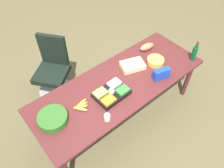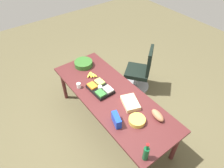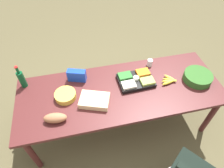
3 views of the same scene
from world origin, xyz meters
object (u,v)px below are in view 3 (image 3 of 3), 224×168
at_px(salad_bowl, 198,77).
at_px(chip_bag_blue, 77,76).
at_px(wine_bottle, 22,79).
at_px(banana_bunch, 169,80).
at_px(chip_bowl, 65,95).
at_px(bread_loaf, 55,118).
at_px(veggie_tray, 136,80).
at_px(conference_table, 121,94).
at_px(sheet_cake, 95,100).
at_px(paper_cup, 150,63).

distance_m(salad_bowl, chip_bag_blue, 1.47).
bearing_deg(salad_bowl, wine_bottle, -10.14).
bearing_deg(banana_bunch, chip_bag_blue, -14.52).
xyz_separation_m(salad_bowl, chip_bowl, (1.60, -0.08, -0.01)).
relative_size(banana_bunch, chip_bag_blue, 0.94).
xyz_separation_m(bread_loaf, veggie_tray, (-0.97, -0.34, -0.01)).
distance_m(veggie_tray, banana_bunch, 0.41).
bearing_deg(chip_bowl, veggie_tray, -176.60).
relative_size(conference_table, banana_bunch, 11.64).
xyz_separation_m(bread_loaf, chip_bag_blue, (-0.28, -0.53, 0.02)).
bearing_deg(salad_bowl, conference_table, -2.72).
distance_m(veggie_tray, chip_bag_blue, 0.72).
relative_size(salad_bowl, banana_bunch, 1.63).
xyz_separation_m(conference_table, chip_bag_blue, (0.48, -0.28, 0.15)).
height_order(wine_bottle, sheet_cake, wine_bottle).
height_order(conference_table, wine_bottle, wine_bottle).
bearing_deg(bread_loaf, banana_bunch, -169.60).
distance_m(conference_table, sheet_cake, 0.37).
height_order(sheet_cake, paper_cup, paper_cup).
relative_size(salad_bowl, wine_bottle, 1.09).
bearing_deg(wine_bottle, bread_loaf, 121.18).
distance_m(veggie_tray, paper_cup, 0.37).
relative_size(banana_bunch, wine_bottle, 0.67).
bearing_deg(sheet_cake, salad_bowl, -177.20).
height_order(veggie_tray, paper_cup, paper_cup).
bearing_deg(banana_bunch, salad_bowl, 172.90).
relative_size(veggie_tray, wine_bottle, 1.38).
height_order(chip_bowl, sheet_cake, same).
bearing_deg(bread_loaf, paper_cup, -154.67).
bearing_deg(paper_cup, veggie_tray, 42.58).
bearing_deg(banana_bunch, veggie_tray, -12.22).
distance_m(bread_loaf, salad_bowl, 1.73).
relative_size(conference_table, sheet_cake, 7.55).
bearing_deg(chip_bowl, chip_bag_blue, -123.03).
distance_m(bread_loaf, chip_bag_blue, 0.60).
bearing_deg(salad_bowl, sheet_cake, 2.80).
bearing_deg(conference_table, veggie_tray, -157.68).
bearing_deg(banana_bunch, paper_cup, -68.87).
bearing_deg(wine_bottle, salad_bowl, 169.86).
bearing_deg(bread_loaf, conference_table, -161.63).
relative_size(chip_bag_blue, paper_cup, 2.44).
distance_m(bread_loaf, wine_bottle, 0.68).
distance_m(chip_bowl, chip_bag_blue, 0.30).
height_order(salad_bowl, veggie_tray, salad_bowl).
distance_m(chip_bag_blue, paper_cup, 0.96).
xyz_separation_m(wine_bottle, sheet_cake, (-0.78, 0.43, -0.08)).
distance_m(chip_bowl, wine_bottle, 0.56).
height_order(bread_loaf, paper_cup, bread_loaf).
xyz_separation_m(sheet_cake, paper_cup, (-0.81, -0.44, 0.01)).
relative_size(wine_bottle, sheet_cake, 0.97).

